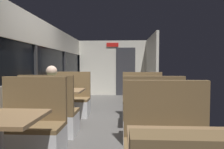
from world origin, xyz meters
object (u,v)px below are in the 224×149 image
bench_near_window_facing_entry (30,132)px  bench_rear_aisle_facing_end (152,122)px  bench_mid_window_facing_end (50,117)px  bench_mid_window_facing_entry (71,102)px  dining_table_rear_aisle (147,97)px  dining_table_mid_window (62,94)px  seated_passenger (51,105)px  bench_rear_aisle_facing_entry (143,105)px

bench_near_window_facing_entry → bench_rear_aisle_facing_end: (1.79, 0.56, 0.00)m
bench_mid_window_facing_end → bench_rear_aisle_facing_end: (1.79, -0.20, 0.00)m
bench_near_window_facing_entry → bench_mid_window_facing_end: bearing=90.0°
bench_mid_window_facing_entry → dining_table_rear_aisle: 2.03m
dining_table_mid_window → seated_passenger: size_ratio=0.71×
dining_table_mid_window → seated_passenger: seated_passenger is taller
bench_rear_aisle_facing_end → seated_passenger: bearing=171.3°
bench_near_window_facing_entry → bench_rear_aisle_facing_end: same height
bench_mid_window_facing_end → seated_passenger: bearing=90.0°
dining_table_rear_aisle → bench_rear_aisle_facing_end: bearing=-90.0°
dining_table_mid_window → bench_rear_aisle_facing_end: (1.79, -0.90, -0.31)m
dining_table_mid_window → bench_mid_window_facing_entry: size_ratio=0.82×
bench_near_window_facing_entry → seated_passenger: bearing=90.0°
bench_mid_window_facing_entry → bench_rear_aisle_facing_entry: same height
bench_near_window_facing_entry → seated_passenger: seated_passenger is taller
bench_near_window_facing_entry → bench_mid_window_facing_entry: size_ratio=1.00×
dining_table_mid_window → dining_table_rear_aisle: 1.80m
bench_mid_window_facing_entry → dining_table_rear_aisle: (1.79, -0.90, 0.31)m
seated_passenger → bench_mid_window_facing_entry: bearing=90.0°
dining_table_mid_window → bench_rear_aisle_facing_entry: bearing=15.6°
dining_table_rear_aisle → bench_rear_aisle_facing_end: size_ratio=0.82×
dining_table_mid_window → dining_table_rear_aisle: bearing=-6.4°
dining_table_rear_aisle → seated_passenger: bearing=-166.6°
dining_table_rear_aisle → bench_rear_aisle_facing_end: bench_rear_aisle_facing_end is taller
dining_table_mid_window → bench_mid_window_facing_entry: bearing=90.0°
bench_rear_aisle_facing_end → dining_table_mid_window: bearing=153.3°
bench_mid_window_facing_end → dining_table_rear_aisle: bench_mid_window_facing_end is taller
bench_mid_window_facing_end → bench_rear_aisle_facing_entry: size_ratio=1.00×
bench_near_window_facing_entry → bench_mid_window_facing_end: size_ratio=1.00×
bench_mid_window_facing_end → bench_rear_aisle_facing_entry: (1.79, 1.20, 0.00)m
dining_table_mid_window → bench_rear_aisle_facing_entry: (1.79, 0.50, -0.31)m
bench_rear_aisle_facing_entry → dining_table_mid_window: bearing=-164.4°
bench_mid_window_facing_end → dining_table_rear_aisle: (1.79, 0.50, 0.31)m
bench_mid_window_facing_end → dining_table_mid_window: bearing=90.0°
bench_rear_aisle_facing_end → bench_near_window_facing_entry: bearing=-162.5°
bench_mid_window_facing_end → bench_mid_window_facing_entry: bearing=90.0°
bench_near_window_facing_entry → bench_rear_aisle_facing_end: size_ratio=1.00×
bench_rear_aisle_facing_entry → seated_passenger: seated_passenger is taller
bench_near_window_facing_entry → dining_table_mid_window: bench_near_window_facing_entry is taller
bench_rear_aisle_facing_entry → bench_near_window_facing_entry: bearing=-132.4°
bench_mid_window_facing_entry → bench_mid_window_facing_end: bearing=-90.0°
dining_table_mid_window → bench_rear_aisle_facing_entry: bench_rear_aisle_facing_entry is taller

